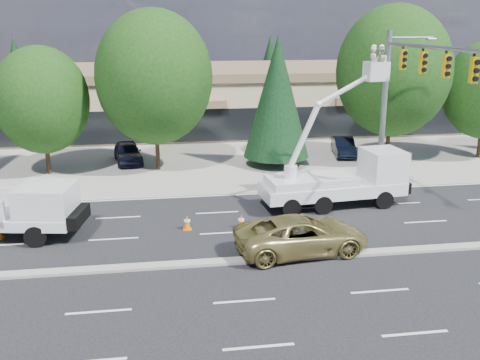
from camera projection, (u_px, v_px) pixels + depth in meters
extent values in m
plane|color=black|center=(232.00, 262.00, 21.80)|extent=(140.00, 140.00, 0.00)
cube|color=gray|center=(198.00, 151.00, 40.78)|extent=(140.00, 22.00, 0.01)
cube|color=gray|center=(232.00, 261.00, 21.79)|extent=(120.00, 0.55, 0.12)
cube|color=tan|center=(190.00, 100.00, 49.56)|extent=(50.00, 15.00, 5.00)
cube|color=brown|center=(189.00, 71.00, 48.81)|extent=(50.40, 15.40, 0.70)
cube|color=black|center=(195.00, 126.00, 42.68)|extent=(48.00, 0.12, 2.60)
cylinder|color=#332114|center=(47.00, 154.00, 34.27)|extent=(0.28, 0.28, 2.64)
ellipsoid|color=black|center=(42.00, 100.00, 33.30)|extent=(5.86, 5.86, 6.74)
cylinder|color=#332114|center=(157.00, 145.00, 35.14)|extent=(0.28, 0.28, 3.36)
ellipsoid|color=black|center=(154.00, 77.00, 33.90)|extent=(7.46, 7.46, 8.58)
cylinder|color=#332114|center=(276.00, 159.00, 36.62)|extent=(0.26, 0.26, 0.80)
cone|color=black|center=(277.00, 97.00, 35.41)|extent=(4.41, 4.41, 8.06)
cylinder|color=#332114|center=(388.00, 137.00, 37.36)|extent=(0.28, 0.28, 3.46)
ellipsoid|color=black|center=(393.00, 71.00, 36.08)|extent=(7.70, 7.70, 8.85)
cylinder|color=#332114|center=(480.00, 139.00, 38.44)|extent=(0.28, 0.28, 2.70)
cylinder|color=#332114|center=(21.00, 107.00, 59.04)|extent=(0.26, 0.26, 0.80)
cone|color=black|center=(17.00, 71.00, 57.93)|extent=(4.08, 4.08, 7.45)
cylinder|color=#332114|center=(149.00, 105.00, 60.99)|extent=(0.26, 0.26, 0.80)
cone|color=black|center=(147.00, 57.00, 59.48)|extent=(5.41, 5.41, 9.88)
cylinder|color=#332114|center=(270.00, 102.00, 62.94)|extent=(0.26, 0.26, 0.80)
cone|color=black|center=(270.00, 68.00, 61.81)|extent=(4.13, 4.13, 7.54)
cylinder|color=#332114|center=(367.00, 100.00, 64.61)|extent=(0.26, 0.26, 0.80)
cone|color=black|center=(370.00, 59.00, 63.23)|extent=(4.97, 4.97, 9.08)
cylinder|color=gray|center=(384.00, 112.00, 30.65)|extent=(0.32, 0.32, 9.00)
cylinder|color=gray|center=(433.00, 47.00, 24.83)|extent=(0.20, 10.00, 0.20)
cylinder|color=gray|center=(411.00, 38.00, 29.67)|extent=(2.60, 0.12, 0.12)
cube|color=gold|center=(403.00, 60.00, 27.89)|extent=(0.32, 0.22, 1.05)
cube|color=gold|center=(423.00, 62.00, 25.80)|extent=(0.32, 0.22, 1.05)
cube|color=gold|center=(446.00, 66.00, 23.72)|extent=(0.32, 0.22, 1.05)
cube|color=gold|center=(474.00, 70.00, 21.63)|extent=(0.32, 0.22, 1.05)
cube|color=silver|center=(4.00, 218.00, 24.16)|extent=(6.73, 3.40, 0.48)
cube|color=silver|center=(47.00, 203.00, 23.90)|extent=(2.71, 2.67, 1.61)
cube|color=black|center=(62.00, 198.00, 23.82)|extent=(0.43, 2.02, 1.07)
cube|color=silver|center=(333.00, 189.00, 28.28)|extent=(7.81, 3.05, 0.67)
cube|color=silver|center=(383.00, 167.00, 28.67)|extent=(2.12, 2.42, 1.90)
cube|color=black|center=(395.00, 164.00, 28.80)|extent=(0.27, 1.90, 1.14)
cube|color=silver|center=(311.00, 181.00, 27.84)|extent=(4.77, 2.64, 0.48)
cylinder|color=silver|center=(291.00, 173.00, 27.42)|extent=(0.67, 0.67, 0.76)
cube|color=silver|center=(376.00, 71.00, 27.04)|extent=(1.13, 0.96, 1.03)
imported|color=beige|center=(373.00, 63.00, 26.88)|extent=(0.45, 0.64, 1.64)
imported|color=beige|center=(381.00, 63.00, 26.98)|extent=(0.70, 0.86, 1.64)
ellipsoid|color=white|center=(374.00, 46.00, 26.64)|extent=(0.25, 0.25, 0.17)
ellipsoid|color=white|center=(382.00, 46.00, 26.74)|extent=(0.25, 0.25, 0.17)
cube|color=orange|center=(187.00, 229.00, 25.30)|extent=(0.40, 0.40, 0.03)
cone|color=orange|center=(187.00, 222.00, 25.21)|extent=(0.36, 0.36, 0.70)
cylinder|color=white|center=(187.00, 221.00, 25.19)|extent=(0.29, 0.29, 0.10)
cube|color=orange|center=(241.00, 228.00, 25.44)|extent=(0.40, 0.40, 0.03)
cone|color=orange|center=(241.00, 221.00, 25.34)|extent=(0.36, 0.36, 0.70)
cylinder|color=white|center=(241.00, 220.00, 25.32)|extent=(0.29, 0.29, 0.10)
imported|color=#9D8E4C|center=(302.00, 235.00, 22.57)|extent=(5.91, 3.23, 1.57)
imported|color=black|center=(128.00, 152.00, 37.18)|extent=(2.38, 4.55, 1.48)
imported|color=black|center=(343.00, 146.00, 39.22)|extent=(2.11, 4.20, 1.32)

